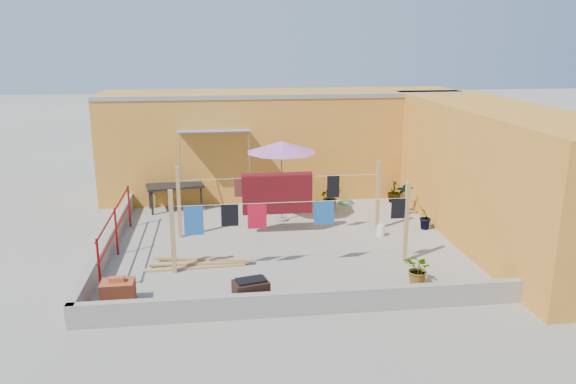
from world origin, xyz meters
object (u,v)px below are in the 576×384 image
object	(u,v)px
patio_umbrella	(282,147)
white_basin	(304,302)
brick_stack	(118,292)
brazier	(251,294)
water_jug_b	(403,205)
outdoor_table	(175,187)
water_jug_a	(381,231)
green_hose	(346,202)
plant_back_a	(331,197)

from	to	relation	value
patio_umbrella	white_basin	size ratio (longest dim) A/B	4.52
brick_stack	brazier	distance (m)	2.48
patio_umbrella	brazier	distance (m)	5.42
water_jug_b	patio_umbrella	bearing A→B (deg)	-172.65
brazier	brick_stack	bearing A→B (deg)	168.98
brick_stack	white_basin	bearing A→B (deg)	-7.91
patio_umbrella	outdoor_table	world-z (taller)	patio_umbrella
outdoor_table	white_basin	xyz separation A→B (m)	(2.74, -6.40, -0.62)
water_jug_a	green_hose	world-z (taller)	water_jug_a
plant_back_a	water_jug_b	bearing A→B (deg)	-12.25
green_hose	outdoor_table	bearing A→B (deg)	180.00
patio_umbrella	brick_stack	distance (m)	6.05
outdoor_table	plant_back_a	bearing A→B (deg)	-6.36
water_jug_a	plant_back_a	size ratio (longest dim) A/B	0.46
patio_umbrella	water_jug_b	size ratio (longest dim) A/B	6.45
brazier	green_hose	distance (m)	7.18
water_jug_a	water_jug_b	distance (m)	2.36
brick_stack	white_basin	distance (m)	3.45
patio_umbrella	plant_back_a	distance (m)	2.43
white_basin	plant_back_a	distance (m)	6.15
brick_stack	brazier	size ratio (longest dim) A/B	0.87
patio_umbrella	outdoor_table	distance (m)	3.50
water_jug_a	plant_back_a	bearing A→B (deg)	107.67
water_jug_b	plant_back_a	distance (m)	2.09
green_hose	white_basin	bearing A→B (deg)	-109.50
patio_umbrella	green_hose	bearing A→B (deg)	33.63
white_basin	plant_back_a	xyz separation A→B (m)	(1.69, 5.91, 0.30)
patio_umbrella	brazier	world-z (taller)	patio_umbrella
outdoor_table	water_jug_b	xyz separation A→B (m)	(6.47, -0.94, -0.51)
patio_umbrella	green_hose	distance (m)	3.20
brick_stack	plant_back_a	size ratio (longest dim) A/B	0.88
brick_stack	water_jug_b	size ratio (longest dim) A/B	1.75
brazier	white_basin	bearing A→B (deg)	-0.00
water_jug_b	plant_back_a	world-z (taller)	plant_back_a
white_basin	water_jug_a	distance (m)	4.25
brazier	patio_umbrella	bearing A→B (deg)	77.08
water_jug_a	patio_umbrella	bearing A→B (deg)	146.09
patio_umbrella	water_jug_a	bearing A→B (deg)	-33.91
green_hose	plant_back_a	xyz separation A→B (m)	(-0.57, -0.49, 0.31)
outdoor_table	brick_stack	world-z (taller)	outdoor_table
patio_umbrella	plant_back_a	size ratio (longest dim) A/B	3.25
patio_umbrella	outdoor_table	size ratio (longest dim) A/B	1.32
brick_stack	white_basin	xyz separation A→B (m)	(3.41, -0.47, -0.18)
outdoor_table	plant_back_a	distance (m)	4.48
outdoor_table	water_jug_b	world-z (taller)	outdoor_table
brick_stack	brazier	bearing A→B (deg)	-11.02
patio_umbrella	brick_stack	xyz separation A→B (m)	(-3.58, -4.53, -1.79)
brick_stack	green_hose	world-z (taller)	brick_stack
white_basin	water_jug_a	size ratio (longest dim) A/B	1.58
patio_umbrella	white_basin	world-z (taller)	patio_umbrella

